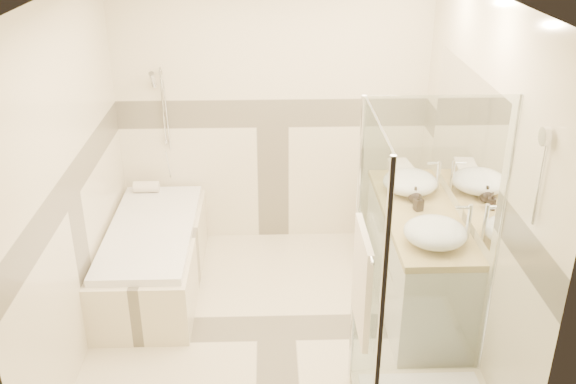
{
  "coord_description": "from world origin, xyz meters",
  "views": [
    {
      "loc": [
        -0.04,
        -4.06,
        3.07
      ],
      "look_at": [
        0.1,
        0.25,
        1.05
      ],
      "focal_mm": 40.0,
      "sensor_mm": 36.0,
      "label": 1
    }
  ],
  "objects_px": {
    "vessel_sink_near": "(410,182)",
    "amenity_bottle_a": "(419,202)",
    "vanity": "(416,258)",
    "vessel_sink_far": "(435,232)",
    "bathtub": "(153,253)",
    "amenity_bottle_b": "(415,195)",
    "shower_enclosure": "(414,356)"
  },
  "relations": [
    {
      "from": "vessel_sink_near",
      "to": "amenity_bottle_a",
      "type": "bearing_deg",
      "value": -90.0
    },
    {
      "from": "vanity",
      "to": "vessel_sink_far",
      "type": "distance_m",
      "value": 0.72
    },
    {
      "from": "bathtub",
      "to": "vanity",
      "type": "distance_m",
      "value": 2.18
    },
    {
      "from": "bathtub",
      "to": "amenity_bottle_a",
      "type": "bearing_deg",
      "value": -8.95
    },
    {
      "from": "amenity_bottle_b",
      "to": "vessel_sink_far",
      "type": "bearing_deg",
      "value": -90.0
    },
    {
      "from": "vessel_sink_near",
      "to": "vanity",
      "type": "bearing_deg",
      "value": -86.69
    },
    {
      "from": "shower_enclosure",
      "to": "amenity_bottle_b",
      "type": "distance_m",
      "value": 1.5
    },
    {
      "from": "amenity_bottle_b",
      "to": "bathtub",
      "type": "bearing_deg",
      "value": 174.55
    },
    {
      "from": "vanity",
      "to": "shower_enclosure",
      "type": "relative_size",
      "value": 0.79
    },
    {
      "from": "vanity",
      "to": "vessel_sink_near",
      "type": "bearing_deg",
      "value": 93.31
    },
    {
      "from": "bathtub",
      "to": "shower_enclosure",
      "type": "relative_size",
      "value": 0.83
    },
    {
      "from": "vanity",
      "to": "vessel_sink_far",
      "type": "xyz_separation_m",
      "value": [
        -0.02,
        -0.5,
        0.51
      ]
    },
    {
      "from": "vanity",
      "to": "shower_enclosure",
      "type": "distance_m",
      "value": 1.31
    },
    {
      "from": "shower_enclosure",
      "to": "amenity_bottle_a",
      "type": "xyz_separation_m",
      "value": [
        0.27,
        1.28,
        0.41
      ]
    },
    {
      "from": "vessel_sink_near",
      "to": "vessel_sink_far",
      "type": "bearing_deg",
      "value": -90.0
    },
    {
      "from": "vessel_sink_far",
      "to": "vessel_sink_near",
      "type": "bearing_deg",
      "value": 90.0
    },
    {
      "from": "vessel_sink_far",
      "to": "amenity_bottle_b",
      "type": "relative_size",
      "value": 3.24
    },
    {
      "from": "vanity",
      "to": "vessel_sink_near",
      "type": "height_order",
      "value": "vessel_sink_near"
    },
    {
      "from": "vessel_sink_near",
      "to": "amenity_bottle_a",
      "type": "distance_m",
      "value": 0.33
    },
    {
      "from": "bathtub",
      "to": "vessel_sink_far",
      "type": "relative_size",
      "value": 3.87
    },
    {
      "from": "vessel_sink_near",
      "to": "vessel_sink_far",
      "type": "distance_m",
      "value": 0.85
    },
    {
      "from": "shower_enclosure",
      "to": "amenity_bottle_a",
      "type": "height_order",
      "value": "shower_enclosure"
    },
    {
      "from": "vanity",
      "to": "vessel_sink_near",
      "type": "relative_size",
      "value": 3.65
    },
    {
      "from": "vanity",
      "to": "shower_enclosure",
      "type": "height_order",
      "value": "shower_enclosure"
    },
    {
      "from": "bathtub",
      "to": "vanity",
      "type": "height_order",
      "value": "vanity"
    },
    {
      "from": "amenity_bottle_b",
      "to": "vanity",
      "type": "bearing_deg",
      "value": -82.26
    },
    {
      "from": "vanity",
      "to": "vessel_sink_far",
      "type": "bearing_deg",
      "value": -92.28
    },
    {
      "from": "amenity_bottle_b",
      "to": "vessel_sink_near",
      "type": "bearing_deg",
      "value": 90.0
    },
    {
      "from": "vanity",
      "to": "amenity_bottle_b",
      "type": "height_order",
      "value": "amenity_bottle_b"
    },
    {
      "from": "amenity_bottle_a",
      "to": "bathtub",
      "type": "bearing_deg",
      "value": 171.05
    },
    {
      "from": "shower_enclosure",
      "to": "amenity_bottle_b",
      "type": "bearing_deg",
      "value": 79.11
    },
    {
      "from": "amenity_bottle_a",
      "to": "amenity_bottle_b",
      "type": "xyz_separation_m",
      "value": [
        0.0,
        0.13,
        -0.0
      ]
    }
  ]
}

